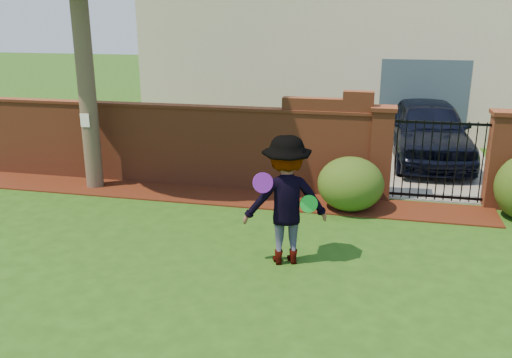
% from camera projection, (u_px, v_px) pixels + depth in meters
% --- Properties ---
extents(ground, '(80.00, 80.00, 0.01)m').
position_uv_depth(ground, '(205.00, 274.00, 7.82)').
color(ground, '#214A12').
rests_on(ground, ground).
extents(mulch_bed, '(11.10, 1.08, 0.03)m').
position_uv_depth(mulch_bed, '(211.00, 196.00, 11.12)').
color(mulch_bed, '#3A150A').
rests_on(mulch_bed, ground).
extents(brick_wall, '(8.70, 0.31, 2.16)m').
position_uv_depth(brick_wall, '(173.00, 143.00, 11.70)').
color(brick_wall, brown).
rests_on(brick_wall, ground).
extents(pillar_left, '(0.50, 0.50, 1.88)m').
position_uv_depth(pillar_left, '(381.00, 153.00, 10.75)').
color(pillar_left, brown).
rests_on(pillar_left, ground).
extents(pillar_right, '(0.50, 0.50, 1.88)m').
position_uv_depth(pillar_right, '(499.00, 159.00, 10.29)').
color(pillar_right, brown).
rests_on(pillar_right, ground).
extents(iron_gate, '(1.78, 0.03, 1.60)m').
position_uv_depth(iron_gate, '(438.00, 161.00, 10.55)').
color(iron_gate, black).
rests_on(iron_gate, ground).
extents(driveway, '(3.20, 8.00, 0.01)m').
position_uv_depth(driveway, '(421.00, 153.00, 14.53)').
color(driveway, gray).
rests_on(driveway, ground).
extents(house, '(12.40, 6.40, 6.30)m').
position_uv_depth(house, '(344.00, 27.00, 17.85)').
color(house, beige).
rests_on(house, ground).
extents(car, '(2.19, 4.72, 1.57)m').
position_uv_depth(car, '(430.00, 133.00, 13.38)').
color(car, black).
rests_on(car, ground).
extents(paper_notice, '(0.20, 0.01, 0.28)m').
position_uv_depth(paper_notice, '(85.00, 120.00, 11.13)').
color(paper_notice, white).
rests_on(paper_notice, tree).
extents(shrub_left, '(1.26, 1.26, 1.03)m').
position_uv_depth(shrub_left, '(351.00, 184.00, 10.25)').
color(shrub_left, '#224514').
rests_on(shrub_left, ground).
extents(man, '(1.43, 1.09, 1.95)m').
position_uv_depth(man, '(286.00, 201.00, 7.91)').
color(man, gray).
rests_on(man, ground).
extents(frisbee_purple, '(0.30, 0.21, 0.29)m').
position_uv_depth(frisbee_purple, '(263.00, 183.00, 7.63)').
color(frisbee_purple, purple).
rests_on(frisbee_purple, man).
extents(frisbee_green, '(0.27, 0.15, 0.26)m').
position_uv_depth(frisbee_green, '(309.00, 204.00, 7.79)').
color(frisbee_green, green).
rests_on(frisbee_green, man).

